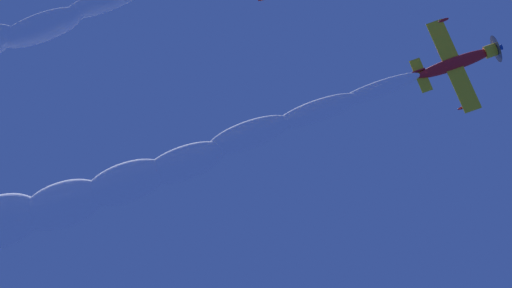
{
  "coord_description": "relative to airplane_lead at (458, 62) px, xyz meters",
  "views": [
    {
      "loc": [
        19.62,
        4.66,
        1.58
      ],
      "look_at": [
        21.13,
        -1.49,
        75.33
      ],
      "focal_mm": 61.46,
      "sensor_mm": 36.0,
      "label": 1
    }
  ],
  "objects": [
    {
      "name": "airplane_lead",
      "position": [
        0.0,
        0.0,
        0.0
      ],
      "size": [
        8.02,
        8.27,
        4.0
      ],
      "color": "red"
    },
    {
      "name": "smoke_trail_lead",
      "position": [
        36.02,
        -3.55,
        -0.9
      ],
      "size": [
        48.45,
        7.85,
        5.21
      ],
      "color": "white"
    }
  ]
}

